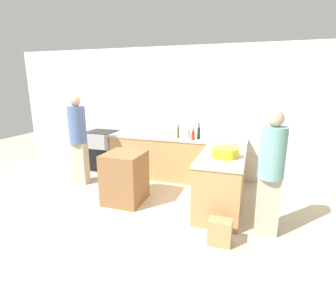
% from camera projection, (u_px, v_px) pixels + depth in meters
% --- Properties ---
extents(ground_plane, '(14.00, 14.00, 0.00)m').
position_uv_depth(ground_plane, '(143.00, 218.00, 3.96)').
color(ground_plane, beige).
extents(wall_back, '(8.00, 0.06, 2.70)m').
position_uv_depth(wall_back, '(181.00, 113.00, 5.56)').
color(wall_back, white).
rests_on(wall_back, ground_plane).
extents(counter_back, '(2.82, 0.65, 0.90)m').
position_uv_depth(counter_back, '(176.00, 158.00, 5.47)').
color(counter_back, tan).
rests_on(counter_back, ground_plane).
extents(counter_peninsula, '(0.69, 1.50, 0.90)m').
position_uv_depth(counter_peninsula, '(221.00, 181.00, 4.19)').
color(counter_peninsula, tan).
rests_on(counter_peninsula, ground_plane).
extents(range_oven, '(0.70, 0.62, 0.91)m').
position_uv_depth(range_oven, '(102.00, 151.00, 6.00)').
color(range_oven, '#99999E').
rests_on(range_oven, ground_plane).
extents(island_table, '(0.62, 0.65, 0.85)m').
position_uv_depth(island_table, '(125.00, 178.00, 4.41)').
color(island_table, brown).
rests_on(island_table, ground_plane).
extents(mixing_bowl, '(0.40, 0.40, 0.14)m').
position_uv_depth(mixing_bowl, '(225.00, 152.00, 3.91)').
color(mixing_bowl, yellow).
rests_on(mixing_bowl, counter_peninsula).
extents(wine_bottle_dark, '(0.06, 0.06, 0.31)m').
position_uv_depth(wine_bottle_dark, '(199.00, 133.00, 5.15)').
color(wine_bottle_dark, black).
rests_on(wine_bottle_dark, counter_back).
extents(vinegar_bottle_clear, '(0.09, 0.09, 0.25)m').
position_uv_depth(vinegar_bottle_clear, '(188.00, 133.00, 5.20)').
color(vinegar_bottle_clear, silver).
rests_on(vinegar_bottle_clear, counter_back).
extents(hot_sauce_bottle, '(0.07, 0.07, 0.23)m').
position_uv_depth(hot_sauce_bottle, '(193.00, 135.00, 5.07)').
color(hot_sauce_bottle, red).
rests_on(hot_sauce_bottle, counter_back).
extents(olive_oil_bottle, '(0.06, 0.06, 0.29)m').
position_uv_depth(olive_oil_bottle, '(178.00, 132.00, 5.27)').
color(olive_oil_bottle, '#475B1E').
rests_on(olive_oil_bottle, counter_back).
extents(person_by_range, '(0.33, 0.33, 1.74)m').
position_uv_depth(person_by_range, '(78.00, 137.00, 5.10)').
color(person_by_range, '#ADA38E').
rests_on(person_by_range, ground_plane).
extents(person_at_peninsula, '(0.33, 0.33, 1.66)m').
position_uv_depth(person_at_peninsula, '(271.00, 170.00, 3.34)').
color(person_at_peninsula, '#ADA38E').
rests_on(person_at_peninsula, ground_plane).
extents(paper_bag, '(0.29, 0.20, 0.33)m').
position_uv_depth(paper_bag, '(220.00, 232.00, 3.29)').
color(paper_bag, '#A88456').
rests_on(paper_bag, ground_plane).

